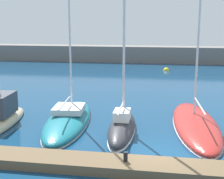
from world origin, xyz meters
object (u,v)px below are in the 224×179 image
at_px(motorboat_sand_second, 1,118).
at_px(dock_bollard, 126,157).
at_px(sailboat_teal_third, 68,118).
at_px(sailboat_charcoal_fourth, 122,126).
at_px(sailboat_red_fifth, 195,123).
at_px(mooring_buoy_yellow, 166,71).

xyz_separation_m(motorboat_sand_second, dock_bollard, (8.96, -5.27, 0.22)).
xyz_separation_m(sailboat_teal_third, dock_bollard, (4.65, -6.34, 0.35)).
distance_m(motorboat_sand_second, dock_bollard, 10.39).
xyz_separation_m(sailboat_teal_third, sailboat_charcoal_fourth, (3.82, -1.28, 0.12)).
relative_size(motorboat_sand_second, dock_bollard, 16.04).
bearing_deg(sailboat_red_fifth, dock_bollard, 148.66).
bearing_deg(sailboat_teal_third, motorboat_sand_second, 98.22).
distance_m(motorboat_sand_second, mooring_buoy_yellow, 28.44).
relative_size(sailboat_charcoal_fourth, sailboat_red_fifth, 0.64).
bearing_deg(sailboat_red_fifth, mooring_buoy_yellow, 1.17).
xyz_separation_m(sailboat_red_fifth, mooring_buoy_yellow, (-1.76, 24.57, -0.28)).
height_order(motorboat_sand_second, sailboat_teal_third, sailboat_teal_third).
bearing_deg(dock_bollard, sailboat_teal_third, 126.25).
relative_size(mooring_buoy_yellow, dock_bollard, 1.96).
relative_size(motorboat_sand_second, mooring_buoy_yellow, 8.19).
relative_size(sailboat_red_fifth, mooring_buoy_yellow, 22.94).
distance_m(sailboat_charcoal_fourth, dock_bollard, 5.14).
height_order(sailboat_charcoal_fourth, mooring_buoy_yellow, sailboat_charcoal_fourth).
xyz_separation_m(sailboat_charcoal_fourth, sailboat_red_fifth, (4.58, 1.88, -0.18)).
distance_m(motorboat_sand_second, sailboat_teal_third, 4.44).
bearing_deg(sailboat_red_fifth, sailboat_teal_third, 91.15).
bearing_deg(sailboat_charcoal_fourth, mooring_buoy_yellow, -7.28).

